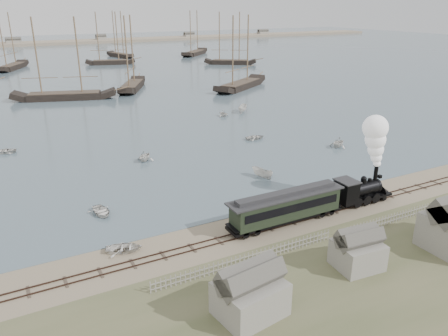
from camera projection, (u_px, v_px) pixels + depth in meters
name	position (u px, v px, depth m)	size (l,w,h in m)	color
ground	(266.00, 218.00, 49.14)	(600.00, 600.00, 0.00)	gray
harbor_water	(52.00, 59.00, 189.70)	(600.00, 336.00, 0.06)	#435561
rail_track	(276.00, 225.00, 47.47)	(120.00, 1.80, 0.16)	#37251E
picket_fence_west	(249.00, 264.00, 40.50)	(19.00, 0.10, 1.20)	gray
picket_fence_east	(398.00, 221.00, 48.41)	(15.00, 0.10, 1.20)	gray
shed_left	(250.00, 314.00, 34.01)	(5.00, 4.00, 4.10)	gray
shed_mid	(356.00, 267.00, 40.09)	(4.00, 3.50, 3.60)	gray
far_spit	(33.00, 45.00, 255.86)	(500.00, 20.00, 1.80)	gray
locomotive	(372.00, 165.00, 51.70)	(8.25, 3.08, 10.29)	black
passenger_coach	(286.00, 206.00, 47.26)	(13.84, 2.67, 3.36)	black
beached_dinghy	(124.00, 248.00, 42.44)	(3.54, 2.52, 0.73)	silver
rowboat_0	(101.00, 211.00, 49.79)	(3.55, 2.53, 0.73)	silver
rowboat_1	(145.00, 156.00, 66.61)	(3.13, 2.70, 1.65)	silver
rowboat_2	(262.00, 173.00, 60.26)	(3.41, 1.28, 1.32)	silver
rowboat_3	(255.00, 137.00, 77.52)	(3.53, 2.52, 0.73)	silver
rowboat_4	(338.00, 142.00, 73.06)	(3.24, 2.80, 1.71)	silver
rowboat_5	(242.00, 109.00, 96.58)	(4.15, 1.56, 1.60)	silver
rowboat_6	(4.00, 151.00, 70.27)	(3.58, 2.56, 0.74)	silver
rowboat_7	(223.00, 113.00, 93.05)	(2.71, 2.34, 1.43)	silver
schooner_2	(60.00, 59.00, 106.60)	(25.10, 5.79, 20.00)	black
schooner_3	(130.00, 53.00, 119.51)	(20.87, 4.82, 20.00)	black
schooner_4	(241.00, 52.00, 121.20)	(24.21, 5.59, 20.00)	black
schooner_5	(230.00, 38.00, 170.27)	(20.39, 4.71, 20.00)	black
schooner_7	(8.00, 41.00, 157.27)	(21.83, 5.04, 20.00)	black
schooner_8	(108.00, 38.00, 170.00)	(19.09, 4.41, 20.00)	black
schooner_9	(194.00, 33.00, 202.34)	(23.66, 5.46, 20.00)	black
schooner_10	(118.00, 34.00, 193.58)	(17.86, 4.12, 20.00)	black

